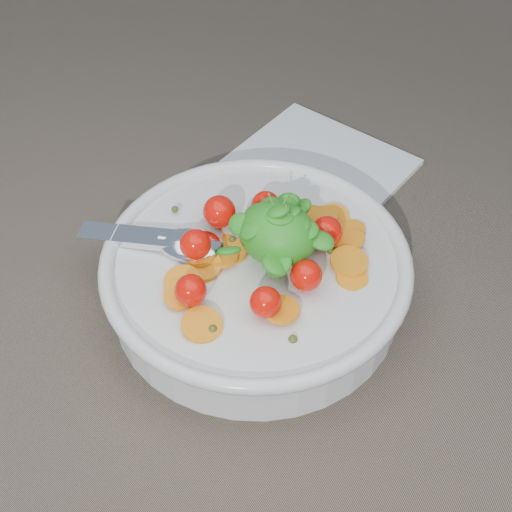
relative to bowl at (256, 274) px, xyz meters
The scene contains 3 objects.
ground 0.04m from the bowl, 154.70° to the left, with size 6.00×6.00×0.00m, color #706150.
bowl is the anchor object (origin of this frame).
napkin 0.19m from the bowl, 100.53° to the left, with size 0.17×0.15×0.01m, color white.
Camera 1 is at (0.23, -0.36, 0.48)m, focal length 50.00 mm.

